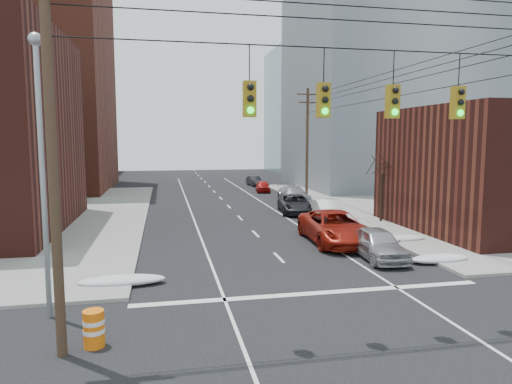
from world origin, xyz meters
name	(u,v)px	position (x,y,z in m)	size (l,w,h in m)	color
ground	(397,379)	(0.00, 0.00, 0.00)	(160.00, 160.00, 0.00)	black
building_brick_far	(41,139)	(-26.00, 74.00, 6.00)	(22.00, 18.00, 12.00)	#451914
building_office	(386,87)	(22.00, 44.00, 12.50)	(22.00, 20.00, 25.00)	gray
building_glass	(328,112)	(24.00, 70.00, 11.00)	(20.00, 18.00, 22.00)	gray
utility_pole_left	(52,146)	(-8.50, 3.00, 5.78)	(2.20, 0.28, 11.00)	#473323
utility_pole_far	(307,141)	(8.50, 34.00, 5.78)	(2.20, 0.28, 11.00)	#473323
traffic_signals	(359,99)	(0.10, 2.97, 7.17)	(17.00, 0.42, 2.02)	black
street_light	(41,153)	(-9.50, 6.00, 5.54)	(0.44, 0.44, 9.32)	gray
bare_tree	(382,191)	(9.59, 20.00, 2.32)	(2.09, 2.20, 4.93)	black
snow_nw	(122,280)	(-7.40, 9.00, 0.21)	(3.50, 1.08, 0.42)	silver
snow_ne	(440,259)	(7.40, 9.50, 0.21)	(3.00, 1.08, 0.42)	silver
snow_east_far	(394,239)	(7.40, 14.00, 0.21)	(4.00, 1.08, 0.42)	silver
red_pickup	(335,227)	(4.01, 14.58, 0.92)	(3.05, 6.62, 1.84)	maroon
parked_car_a	(378,244)	(4.80, 10.82, 0.78)	(1.85, 4.59, 1.56)	#A4A4A9
parked_car_b	(327,211)	(6.05, 21.43, 0.77)	(1.63, 4.67, 1.54)	silver
parked_car_c	(295,204)	(4.80, 25.39, 0.74)	(2.45, 5.32, 1.48)	black
parked_car_d	(294,194)	(6.40, 31.40, 0.78)	(2.19, 5.39, 1.56)	#A09FA4
parked_car_e	(263,186)	(5.41, 40.64, 0.64)	(1.52, 3.77, 1.29)	#9C0F0E
parked_car_f	(254,181)	(5.83, 47.69, 0.62)	(1.32, 3.79, 1.25)	black
lot_car_a	(22,210)	(-15.86, 25.71, 0.81)	(1.40, 4.02, 1.32)	white
lot_car_b	(33,205)	(-15.62, 27.77, 0.91)	(2.51, 5.45, 1.51)	#A8A8AC
lot_car_c	(6,215)	(-16.24, 23.52, 0.84)	(1.93, 4.75, 1.38)	black
construction_barrel	(94,328)	(-7.71, 3.39, 0.56)	(0.76, 0.76, 1.08)	orange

